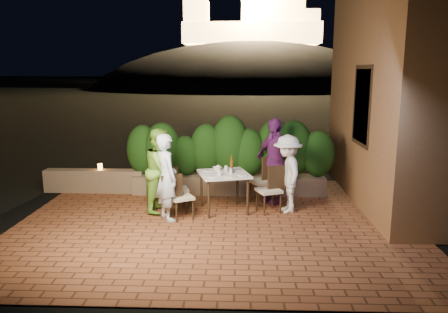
{
  "coord_description": "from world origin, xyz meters",
  "views": [
    {
      "loc": [
        0.45,
        -7.03,
        2.67
      ],
      "look_at": [
        0.14,
        1.16,
        1.05
      ],
      "focal_mm": 35.0,
      "sensor_mm": 36.0,
      "label": 1
    }
  ],
  "objects_px": {
    "chair_left_front": "(181,196)",
    "diner_blue": "(166,177)",
    "beer_bottle": "(232,164)",
    "diner_purple": "(274,161)",
    "dining_table": "(224,192)",
    "chair_left_back": "(177,188)",
    "bowl": "(217,168)",
    "diner_white": "(287,174)",
    "chair_right_front": "(269,189)",
    "chair_right_back": "(263,180)",
    "diner_green": "(161,170)",
    "parapet_lamp": "(100,167)"
  },
  "relations": [
    {
      "from": "dining_table",
      "to": "beer_bottle",
      "type": "height_order",
      "value": "beer_bottle"
    },
    {
      "from": "beer_bottle",
      "to": "diner_purple",
      "type": "height_order",
      "value": "diner_purple"
    },
    {
      "from": "bowl",
      "to": "chair_left_back",
      "type": "height_order",
      "value": "chair_left_back"
    },
    {
      "from": "chair_left_front",
      "to": "diner_purple",
      "type": "distance_m",
      "value": 2.1
    },
    {
      "from": "parapet_lamp",
      "to": "diner_white",
      "type": "bearing_deg",
      "value": -17.08
    },
    {
      "from": "chair_right_front",
      "to": "diner_green",
      "type": "bearing_deg",
      "value": -23.83
    },
    {
      "from": "chair_left_front",
      "to": "chair_right_front",
      "type": "distance_m",
      "value": 1.67
    },
    {
      "from": "chair_left_front",
      "to": "diner_white",
      "type": "xyz_separation_m",
      "value": [
        1.96,
        0.49,
        0.32
      ]
    },
    {
      "from": "beer_bottle",
      "to": "chair_right_front",
      "type": "xyz_separation_m",
      "value": [
        0.71,
        -0.13,
        -0.47
      ]
    },
    {
      "from": "beer_bottle",
      "to": "diner_white",
      "type": "relative_size",
      "value": 0.22
    },
    {
      "from": "chair_left_back",
      "to": "diner_purple",
      "type": "relative_size",
      "value": 0.5
    },
    {
      "from": "chair_right_front",
      "to": "parapet_lamp",
      "type": "distance_m",
      "value": 3.88
    },
    {
      "from": "bowl",
      "to": "chair_left_back",
      "type": "relative_size",
      "value": 0.22
    },
    {
      "from": "chair_left_front",
      "to": "diner_blue",
      "type": "distance_m",
      "value": 0.45
    },
    {
      "from": "dining_table",
      "to": "parapet_lamp",
      "type": "distance_m",
      "value": 3.06
    },
    {
      "from": "chair_left_front",
      "to": "diner_white",
      "type": "bearing_deg",
      "value": -15.09
    },
    {
      "from": "dining_table",
      "to": "chair_left_back",
      "type": "xyz_separation_m",
      "value": [
        -0.9,
        0.01,
        0.06
      ]
    },
    {
      "from": "chair_right_front",
      "to": "parapet_lamp",
      "type": "xyz_separation_m",
      "value": [
        -3.65,
        1.29,
        0.12
      ]
    },
    {
      "from": "diner_purple",
      "to": "diner_white",
      "type": "bearing_deg",
      "value": -15.9
    },
    {
      "from": "chair_right_back",
      "to": "diner_green",
      "type": "xyz_separation_m",
      "value": [
        -1.97,
        -0.54,
        0.32
      ]
    },
    {
      "from": "diner_purple",
      "to": "chair_left_back",
      "type": "bearing_deg",
      "value": -109.15
    },
    {
      "from": "chair_right_back",
      "to": "diner_white",
      "type": "distance_m",
      "value": 0.71
    },
    {
      "from": "dining_table",
      "to": "diner_purple",
      "type": "xyz_separation_m",
      "value": [
        1.0,
        0.59,
        0.5
      ]
    },
    {
      "from": "beer_bottle",
      "to": "bowl",
      "type": "relative_size",
      "value": 1.73
    },
    {
      "from": "beer_bottle",
      "to": "chair_left_front",
      "type": "distance_m",
      "value": 1.17
    },
    {
      "from": "chair_left_back",
      "to": "chair_right_back",
      "type": "bearing_deg",
      "value": 0.0
    },
    {
      "from": "chair_left_back",
      "to": "chair_right_back",
      "type": "xyz_separation_m",
      "value": [
        1.68,
        0.5,
        0.05
      ]
    },
    {
      "from": "bowl",
      "to": "dining_table",
      "type": "bearing_deg",
      "value": -64.87
    },
    {
      "from": "beer_bottle",
      "to": "chair_left_back",
      "type": "distance_m",
      "value": 1.16
    },
    {
      "from": "chair_right_back",
      "to": "diner_green",
      "type": "distance_m",
      "value": 2.07
    },
    {
      "from": "chair_right_back",
      "to": "parapet_lamp",
      "type": "height_order",
      "value": "chair_right_back"
    },
    {
      "from": "beer_bottle",
      "to": "dining_table",
      "type": "bearing_deg",
      "value": -149.58
    },
    {
      "from": "diner_purple",
      "to": "diner_blue",
      "type": "bearing_deg",
      "value": -96.8
    },
    {
      "from": "bowl",
      "to": "chair_left_back",
      "type": "distance_m",
      "value": 0.88
    },
    {
      "from": "diner_blue",
      "to": "diner_white",
      "type": "relative_size",
      "value": 1.06
    },
    {
      "from": "beer_bottle",
      "to": "diner_blue",
      "type": "bearing_deg",
      "value": -151.59
    },
    {
      "from": "dining_table",
      "to": "bowl",
      "type": "height_order",
      "value": "bowl"
    },
    {
      "from": "dining_table",
      "to": "parapet_lamp",
      "type": "xyz_separation_m",
      "value": [
        -2.79,
        1.24,
        0.2
      ]
    },
    {
      "from": "beer_bottle",
      "to": "chair_left_back",
      "type": "relative_size",
      "value": 0.38
    },
    {
      "from": "diner_green",
      "to": "parapet_lamp",
      "type": "height_order",
      "value": "diner_green"
    },
    {
      "from": "diner_green",
      "to": "chair_left_back",
      "type": "bearing_deg",
      "value": -74.26
    },
    {
      "from": "chair_right_front",
      "to": "diner_white",
      "type": "xyz_separation_m",
      "value": [
        0.35,
        0.06,
        0.3
      ]
    },
    {
      "from": "dining_table",
      "to": "beer_bottle",
      "type": "xyz_separation_m",
      "value": [
        0.15,
        0.09,
        0.54
      ]
    },
    {
      "from": "diner_green",
      "to": "diner_purple",
      "type": "xyz_separation_m",
      "value": [
        2.2,
        0.61,
        0.07
      ]
    },
    {
      "from": "bowl",
      "to": "chair_left_front",
      "type": "bearing_deg",
      "value": -128.46
    },
    {
      "from": "dining_table",
      "to": "diner_blue",
      "type": "height_order",
      "value": "diner_blue"
    },
    {
      "from": "chair_left_front",
      "to": "chair_right_front",
      "type": "height_order",
      "value": "chair_right_front"
    },
    {
      "from": "beer_bottle",
      "to": "diner_purple",
      "type": "bearing_deg",
      "value": 30.55
    },
    {
      "from": "bowl",
      "to": "chair_right_front",
      "type": "bearing_deg",
      "value": -19.1
    },
    {
      "from": "beer_bottle",
      "to": "chair_right_front",
      "type": "relative_size",
      "value": 0.36
    }
  ]
}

